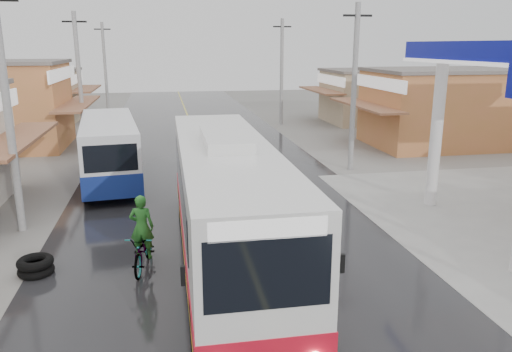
# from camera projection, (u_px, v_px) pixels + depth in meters

# --- Properties ---
(road) EXTENTS (12.00, 90.00, 0.02)m
(road) POSITION_uv_depth(u_px,v_px,m) (211.00, 176.00, 23.84)
(road) COLOR black
(road) RESTS_ON ground
(centre_line) EXTENTS (0.15, 90.00, 0.01)m
(centre_line) POSITION_uv_depth(u_px,v_px,m) (211.00, 176.00, 23.84)
(centre_line) COLOR #D8CC4C
(centre_line) RESTS_ON road
(utility_poles_left) EXTENTS (1.60, 50.00, 8.00)m
(utility_poles_left) POSITION_uv_depth(u_px,v_px,m) (61.00, 178.00, 23.55)
(utility_poles_left) COLOR gray
(utility_poles_left) RESTS_ON ground
(utility_poles_right) EXTENTS (1.60, 36.00, 8.00)m
(utility_poles_right) POSITION_uv_depth(u_px,v_px,m) (350.00, 170.00, 25.09)
(utility_poles_right) COLOR gray
(utility_poles_right) RESTS_ON ground
(coach_bus) EXTENTS (2.84, 12.01, 3.74)m
(coach_bus) POSITION_uv_depth(u_px,v_px,m) (226.00, 202.00, 14.04)
(coach_bus) COLOR silver
(coach_bus) RESTS_ON road
(second_bus) EXTENTS (3.21, 8.71, 2.82)m
(second_bus) POSITION_uv_depth(u_px,v_px,m) (110.00, 149.00, 22.55)
(second_bus) COLOR silver
(second_bus) RESTS_ON road
(cyclist) EXTENTS (1.06, 2.14, 2.21)m
(cyclist) POSITION_uv_depth(u_px,v_px,m) (143.00, 245.00, 13.80)
(cyclist) COLOR black
(cyclist) RESTS_ON ground
(tyre_stack) EXTENTS (0.97, 0.97, 0.49)m
(tyre_stack) POSITION_uv_depth(u_px,v_px,m) (36.00, 266.00, 13.57)
(tyre_stack) COLOR black
(tyre_stack) RESTS_ON ground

